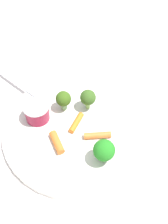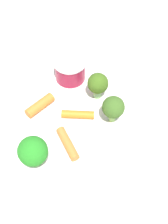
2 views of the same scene
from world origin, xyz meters
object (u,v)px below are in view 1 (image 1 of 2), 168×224
(broccoli_floret_0, at_px, (63,99))
(broccoli_floret_1, at_px, (88,98))
(fork, at_px, (17,83))
(carrot_stick_1, at_px, (57,142))
(plate, at_px, (77,128))
(carrot_stick_2, at_px, (98,135))
(sauce_cup, at_px, (37,112))
(carrot_stick_0, at_px, (78,122))
(broccoli_floret_2, at_px, (104,151))

(broccoli_floret_0, height_order, broccoli_floret_1, broccoli_floret_1)
(broccoli_floret_1, relative_size, fork, 0.27)
(broccoli_floret_0, relative_size, broccoli_floret_1, 0.97)
(carrot_stick_1, bearing_deg, broccoli_floret_0, -114.75)
(broccoli_floret_1, bearing_deg, plate, 48.27)
(plate, height_order, carrot_stick_2, carrot_stick_2)
(plate, relative_size, carrot_stick_1, 6.27)
(broccoli_floret_0, relative_size, carrot_stick_1, 0.96)
(sauce_cup, xyz_separation_m, carrot_stick_0, (-0.07, 0.04, -0.01))
(carrot_stick_0, bearing_deg, carrot_stick_1, 32.59)
(fork, bearing_deg, broccoli_floret_1, 137.47)
(carrot_stick_0, bearing_deg, broccoli_floret_1, -133.53)
(broccoli_floret_2, distance_m, carrot_stick_0, 0.10)
(broccoli_floret_0, bearing_deg, fork, -52.18)
(carrot_stick_2, bearing_deg, carrot_stick_1, -6.43)
(broccoli_floret_0, height_order, carrot_stick_1, broccoli_floret_0)
(plate, bearing_deg, carrot_stick_2, 128.99)
(plate, bearing_deg, sauce_cup, -34.25)
(carrot_stick_0, bearing_deg, broccoli_floret_2, 101.63)
(broccoli_floret_2, xyz_separation_m, carrot_stick_2, (-0.01, -0.05, -0.02))
(carrot_stick_1, bearing_deg, broccoli_floret_2, 140.89)
(broccoli_floret_2, bearing_deg, carrot_stick_2, -98.23)
(broccoli_floret_2, bearing_deg, broccoli_floret_0, -76.53)
(sauce_cup, bearing_deg, carrot_stick_2, 139.75)
(broccoli_floret_2, height_order, fork, broccoli_floret_2)
(sauce_cup, relative_size, fork, 0.29)
(carrot_stick_0, bearing_deg, fork, -57.90)
(sauce_cup, xyz_separation_m, broccoli_floret_0, (-0.06, -0.01, 0.01))
(broccoli_floret_1, xyz_separation_m, carrot_stick_2, (0.01, 0.08, -0.02))
(carrot_stick_1, relative_size, carrot_stick_2, 0.91)
(carrot_stick_0, relative_size, fork, 0.28)
(fork, bearing_deg, carrot_stick_0, 122.10)
(sauce_cup, xyz_separation_m, carrot_stick_1, (-0.02, 0.07, -0.01))
(broccoli_floret_2, relative_size, carrot_stick_2, 0.99)
(plate, height_order, carrot_stick_1, carrot_stick_1)
(plate, xyz_separation_m, broccoli_floret_1, (-0.04, -0.04, 0.04))
(broccoli_floret_1, distance_m, fork, 0.18)
(broccoli_floret_2, bearing_deg, plate, -75.39)
(plate, height_order, broccoli_floret_0, broccoli_floret_0)
(plate, xyz_separation_m, broccoli_floret_2, (-0.02, 0.09, 0.04))
(sauce_cup, bearing_deg, carrot_stick_0, 150.55)
(broccoli_floret_2, distance_m, carrot_stick_1, 0.09)
(fork, bearing_deg, plate, 120.20)
(broccoli_floret_1, height_order, carrot_stick_0, broccoli_floret_1)
(plate, relative_size, carrot_stick_2, 5.71)
(broccoli_floret_0, distance_m, fork, 0.14)
(broccoli_floret_1, relative_size, carrot_stick_2, 0.91)
(plate, height_order, fork, fork)
(plate, relative_size, broccoli_floret_0, 6.50)
(plate, relative_size, carrot_stick_0, 6.20)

